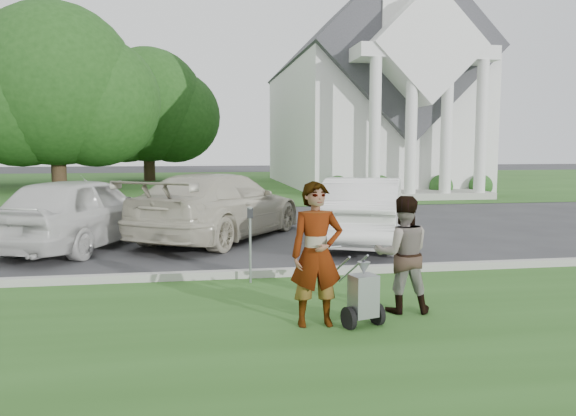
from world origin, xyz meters
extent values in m
plane|color=#333335|center=(0.00, 0.00, 0.00)|extent=(120.00, 120.00, 0.00)
cube|color=#294F1B|center=(0.00, -3.00, 0.01)|extent=(80.00, 7.00, 0.01)
cube|color=#294F1B|center=(0.00, 27.00, 0.01)|extent=(80.00, 30.00, 0.01)
cube|color=#9E9E93|center=(0.00, 0.55, 0.07)|extent=(80.00, 0.18, 0.15)
cube|color=white|center=(9.00, 24.00, 3.50)|extent=(9.00, 16.00, 7.00)
cube|color=#38383D|center=(9.00, 24.00, 7.00)|extent=(9.19, 17.00, 9.19)
cube|color=#9E9E93|center=(9.00, 14.80, 0.15)|extent=(6.20, 2.60, 0.30)
cylinder|color=white|center=(6.60, 13.80, 3.00)|extent=(0.50, 0.50, 6.00)
cylinder|color=white|center=(8.20, 13.80, 3.00)|extent=(0.50, 0.50, 6.00)
cylinder|color=white|center=(9.80, 13.80, 3.00)|extent=(0.50, 0.50, 6.00)
cylinder|color=white|center=(11.40, 13.80, 3.00)|extent=(0.50, 0.50, 6.00)
cube|color=white|center=(9.00, 14.60, 6.30)|extent=(6.20, 2.00, 0.60)
cube|color=white|center=(9.00, 14.60, 6.60)|extent=(5.09, 2.20, 5.09)
sphere|color=#1E4C19|center=(5.50, 15.70, 0.45)|extent=(1.10, 1.10, 1.10)
sphere|color=#1E4C19|center=(7.50, 15.70, 0.45)|extent=(1.10, 1.10, 1.10)
sphere|color=#1E4C19|center=(10.50, 15.70, 0.45)|extent=(1.10, 1.10, 1.10)
sphere|color=#1E4C19|center=(12.50, 15.70, 0.45)|extent=(1.10, 1.10, 1.10)
cylinder|color=#332316|center=(-8.00, 22.00, 1.60)|extent=(0.76, 0.76, 3.20)
sphere|color=#1A3F13|center=(-8.00, 22.00, 5.51)|extent=(8.40, 8.40, 8.40)
sphere|color=#1A3F13|center=(-6.11, 22.30, 4.67)|extent=(6.89, 6.89, 6.89)
sphere|color=#1A3F13|center=(-9.68, 21.70, 4.88)|extent=(7.22, 7.22, 7.22)
cylinder|color=#332316|center=(-4.00, 30.00, 1.50)|extent=(0.76, 0.76, 3.00)
sphere|color=#1A3F13|center=(-4.00, 30.00, 5.09)|extent=(7.60, 7.60, 7.60)
sphere|color=#1A3F13|center=(-2.29, 30.30, 4.33)|extent=(6.23, 6.23, 6.23)
sphere|color=#1A3F13|center=(-5.52, 29.70, 4.52)|extent=(6.54, 6.54, 6.54)
cylinder|color=black|center=(1.03, -2.44, 0.15)|extent=(0.15, 0.30, 0.29)
cylinder|color=black|center=(1.44, -2.32, 0.15)|extent=(0.15, 0.30, 0.29)
cylinder|color=#2D2D33|center=(1.24, -2.38, 0.15)|extent=(0.48, 0.17, 0.04)
cube|color=#909498|center=(1.24, -2.38, 0.42)|extent=(0.38, 0.34, 0.54)
cone|color=#909498|center=(1.24, -2.38, 0.77)|extent=(0.21, 0.21, 0.16)
cylinder|color=#2D2D33|center=(1.24, -2.38, 0.85)|extent=(0.04, 0.04, 0.06)
cylinder|color=#909498|center=(0.97, -1.96, 0.66)|extent=(0.23, 0.70, 0.52)
cylinder|color=#909498|center=(1.23, -1.89, 0.66)|extent=(0.23, 0.70, 0.52)
cylinder|color=#909498|center=(1.00, -1.59, 0.91)|extent=(0.31, 0.11, 0.03)
imported|color=#999999|center=(0.66, -2.23, 0.93)|extent=(0.67, 0.44, 1.85)
imported|color=#999999|center=(1.96, -1.83, 0.81)|extent=(0.87, 0.72, 1.62)
cylinder|color=#909498|center=(0.03, 0.16, 0.56)|extent=(0.04, 0.04, 1.13)
cube|color=#2D2D33|center=(0.03, 0.16, 1.20)|extent=(0.09, 0.07, 0.17)
cylinder|color=#909498|center=(0.03, 0.16, 1.28)|extent=(0.08, 0.08, 0.03)
imported|color=silver|center=(-3.46, 4.16, 0.83)|extent=(3.65, 5.28, 1.67)
imported|color=beige|center=(-0.28, 4.92, 0.83)|extent=(5.03, 6.07, 1.66)
imported|color=white|center=(3.07, 3.64, 0.79)|extent=(3.36, 5.09, 1.58)
camera|label=1|loc=(-0.83, -9.10, 2.30)|focal=35.00mm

